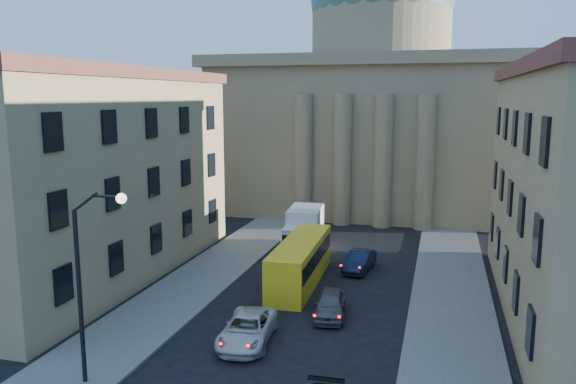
# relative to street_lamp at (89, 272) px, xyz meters

# --- Properties ---
(sidewalk_left) EXTENTS (5.00, 60.00, 0.15)m
(sidewalk_left) POSITION_rel_street_lamp_xyz_m (-1.53, 10.00, -5.21)
(sidewalk_left) COLOR #605C58
(sidewalk_left) RESTS_ON ground
(sidewalk_right) EXTENTS (5.00, 60.00, 0.15)m
(sidewalk_right) POSITION_rel_street_lamp_xyz_m (15.47, 10.00, -5.21)
(sidewalk_right) COLOR #605C58
(sidewalk_right) RESTS_ON ground
(church) EXTENTS (68.02, 28.76, 36.60)m
(church) POSITION_rel_street_lamp_xyz_m (6.97, 47.47, 6.59)
(church) COLOR #786849
(church) RESTS_ON ground
(building_left) EXTENTS (11.60, 26.60, 14.70)m
(building_left) POSITION_rel_street_lamp_xyz_m (-10.03, 14.00, 2.14)
(building_left) COLOR #A08A5E
(building_left) RESTS_ON ground
(street_lamp) EXTENTS (2.62, 0.44, 8.83)m
(street_lamp) POSITION_rel_street_lamp_xyz_m (0.00, 0.00, 0.00)
(street_lamp) COLOR black
(street_lamp) RESTS_ON ground
(car_left_mid) EXTENTS (2.94, 5.50, 1.47)m
(car_left_mid) POSITION_rel_street_lamp_xyz_m (5.05, 6.05, -4.55)
(car_left_mid) COLOR silver
(car_left_mid) RESTS_ON ground
(car_right_far) EXTENTS (2.25, 4.48, 1.46)m
(car_right_far) POSITION_rel_street_lamp_xyz_m (8.55, 10.68, -4.55)
(car_right_far) COLOR #515156
(car_right_far) RESTS_ON ground
(car_right_distant) EXTENTS (2.06, 4.60, 1.47)m
(car_right_distant) POSITION_rel_street_lamp_xyz_m (8.95, 19.96, -4.55)
(car_right_distant) COLOR black
(car_right_distant) RESTS_ON ground
(city_bus) EXTENTS (2.76, 10.68, 2.99)m
(city_bus) POSITION_rel_street_lamp_xyz_m (5.40, 16.10, -3.68)
(city_bus) COLOR yellow
(city_bus) RESTS_ON ground
(box_truck) EXTENTS (3.12, 6.72, 3.58)m
(box_truck) POSITION_rel_street_lamp_xyz_m (3.75, 23.73, -3.59)
(box_truck) COLOR silver
(box_truck) RESTS_ON ground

